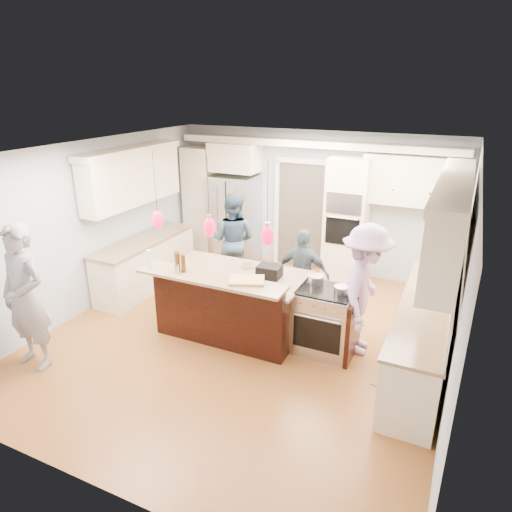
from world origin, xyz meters
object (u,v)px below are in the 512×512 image
(island_range, at_px, (326,321))
(person_far_left, at_px, (233,240))
(person_bar_end, at_px, (25,298))
(refrigerator, at_px, (235,220))
(kitchen_island, at_px, (233,301))

(island_range, bearing_deg, person_far_left, 146.58)
(person_bar_end, bearing_deg, refrigerator, 84.32)
(kitchen_island, xyz_separation_m, island_range, (1.41, 0.08, -0.03))
(refrigerator, height_order, island_range, refrigerator)
(kitchen_island, xyz_separation_m, person_bar_end, (-1.98, -1.87, 0.48))
(kitchen_island, height_order, island_range, kitchen_island)
(refrigerator, xyz_separation_m, person_bar_end, (-0.67, -4.44, 0.07))
(refrigerator, distance_m, person_far_left, 1.16)
(island_range, xyz_separation_m, person_far_left, (-2.20, 1.45, 0.40))
(kitchen_island, bearing_deg, refrigerator, 116.91)
(refrigerator, relative_size, island_range, 1.96)
(refrigerator, distance_m, island_range, 3.71)
(kitchen_island, distance_m, person_bar_end, 2.76)
(island_range, bearing_deg, kitchen_island, -176.90)
(refrigerator, bearing_deg, person_bar_end, -98.61)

